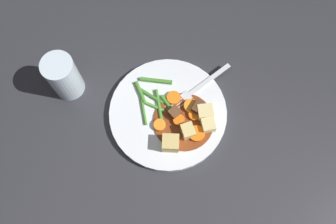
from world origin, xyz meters
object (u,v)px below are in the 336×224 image
carrot_slice_0 (179,120)px  potato_chunk_3 (209,124)px  potato_chunk_0 (188,131)px  potato_chunk_2 (205,112)px  fork (197,89)px  carrot_slice_3 (191,106)px  meat_chunk_0 (175,112)px  carrot_slice_4 (160,125)px  potato_chunk_1 (171,143)px  water_glass (64,77)px  meat_chunk_1 (199,109)px  carrot_slice_1 (175,99)px  carrot_slice_2 (197,134)px  dinner_plate (168,113)px  carrot_slice_5 (195,115)px

carrot_slice_0 → potato_chunk_3: size_ratio=0.90×
potato_chunk_0 → potato_chunk_2: size_ratio=0.91×
fork → carrot_slice_3: bearing=-87.9°
carrot_slice_0 → potato_chunk_0: potato_chunk_0 is taller
meat_chunk_0 → potato_chunk_3: bearing=0.3°
carrot_slice_4 → meat_chunk_0: size_ratio=1.19×
potato_chunk_1 → fork: 0.14m
water_glass → carrot_slice_0: bearing=1.9°
potato_chunk_1 → meat_chunk_1: bearing=72.7°
carrot_slice_0 → potato_chunk_2: (0.05, 0.04, 0.01)m
carrot_slice_1 → fork: 0.05m
potato_chunk_1 → potato_chunk_2: bearing=64.4°
carrot_slice_2 → meat_chunk_0: (-0.06, 0.03, 0.00)m
carrot_slice_0 → meat_chunk_0: 0.02m
carrot_slice_3 → fork: size_ratio=0.19×
meat_chunk_0 → meat_chunk_1: 0.05m
dinner_plate → potato_chunk_1: bearing=-64.4°
fork → dinner_plate: bearing=-118.5°
carrot_slice_3 → carrot_slice_4: 0.08m
carrot_slice_4 → fork: 0.12m
carrot_slice_4 → meat_chunk_1: 0.09m
carrot_slice_2 → potato_chunk_3: size_ratio=1.22×
fork → water_glass: bearing=-160.9°
carrot_slice_3 → potato_chunk_3: 0.06m
carrot_slice_1 → meat_chunk_1: bearing=-5.5°
potato_chunk_1 → potato_chunk_2: 0.10m
dinner_plate → carrot_slice_3: carrot_slice_3 is taller
carrot_slice_2 → potato_chunk_1: bearing=-136.1°
carrot_slice_0 → carrot_slice_1: (-0.03, 0.04, -0.00)m
dinner_plate → meat_chunk_1: size_ratio=9.31×
carrot_slice_0 → potato_chunk_2: size_ratio=0.77×
carrot_slice_3 → potato_chunk_1: size_ratio=0.89×
carrot_slice_1 → carrot_slice_2: 0.09m
carrot_slice_2 → carrot_slice_5: size_ratio=1.25×
potato_chunk_2 → potato_chunk_3: (0.02, -0.02, -0.00)m
carrot_slice_5 → potato_chunk_1: 0.08m
carrot_slice_4 → potato_chunk_3: 0.10m
carrot_slice_3 → potato_chunk_0: 0.06m
carrot_slice_0 → meat_chunk_1: (0.03, 0.04, 0.01)m
potato_chunk_1 → carrot_slice_3: bearing=84.0°
carrot_slice_5 → water_glass: size_ratio=0.25×
fork → water_glass: size_ratio=1.44×
meat_chunk_0 → water_glass: size_ratio=0.20×
carrot_slice_1 → potato_chunk_2: bearing=-7.0°
carrot_slice_3 → meat_chunk_0: size_ratio=1.40×
potato_chunk_3 → potato_chunk_0: bearing=-139.2°
carrot_slice_0 → potato_chunk_1: (0.00, -0.05, 0.01)m
potato_chunk_1 → water_glass: water_glass is taller
potato_chunk_1 → potato_chunk_3: potato_chunk_1 is taller
carrot_slice_3 → meat_chunk_0: meat_chunk_0 is taller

